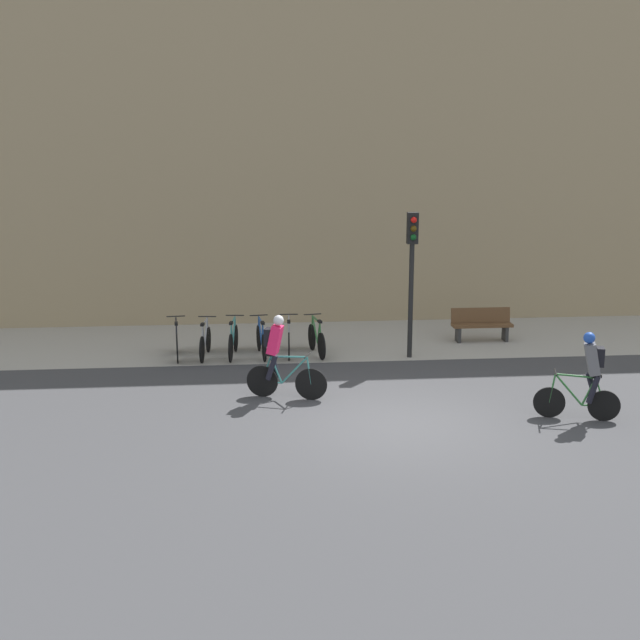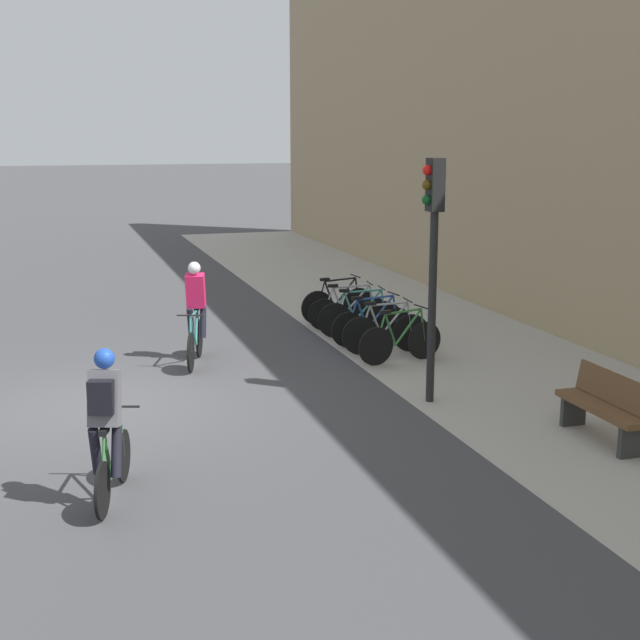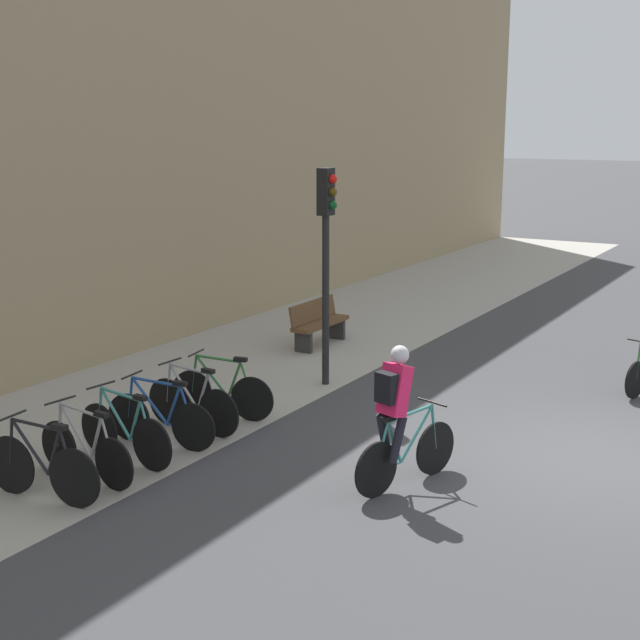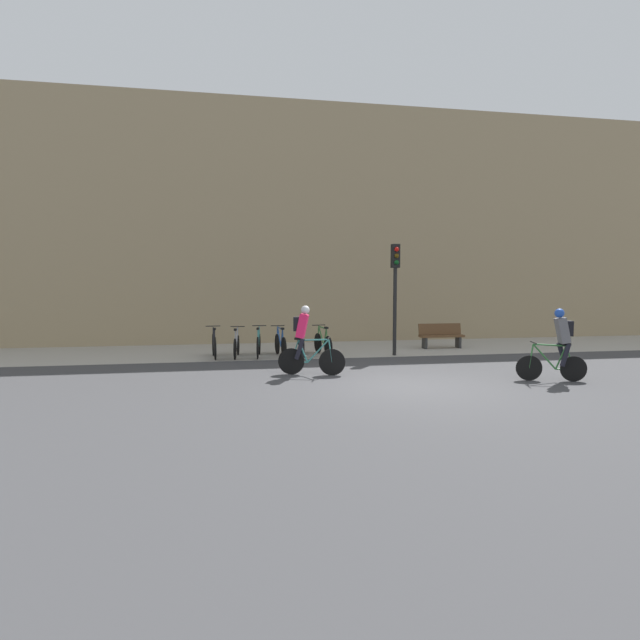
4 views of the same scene
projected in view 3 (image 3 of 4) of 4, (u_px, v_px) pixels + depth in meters
The scene contains 12 objects.
ground at pixel (597, 460), 11.65m from camera, with size 200.00×200.00×0.00m, color #3D3D3F.
kerb_strip at pixel (190, 385), 14.99m from camera, with size 44.00×4.50×0.01m, color #A39E93.
building_facade at pixel (64, 97), 15.23m from camera, with size 44.00×0.60×9.49m, color #9E8966.
cyclist_pink at pixel (398, 414), 10.53m from camera, with size 1.67×0.63×1.78m.
parked_bike_0 at pixel (42, 467), 10.32m from camera, with size 0.46×1.67×0.99m.
parked_bike_1 at pixel (86, 450), 10.91m from camera, with size 0.46×1.69×0.96m.
parked_bike_2 at pixel (125, 432), 11.49m from camera, with size 0.46×1.70×0.98m.
parked_bike_3 at pixel (161, 418), 12.08m from camera, with size 0.46×1.71×0.97m.
parked_bike_4 at pixel (193, 404), 12.67m from camera, with size 0.46×1.67×0.98m.
parked_bike_5 at pixel (222, 392), 13.26m from camera, with size 0.46×1.65×0.97m.
traffic_light_pole at pixel (326, 237), 14.51m from camera, with size 0.26×0.30×3.61m.
bench at pixel (318, 322), 17.59m from camera, with size 1.62×0.44×0.89m.
Camera 3 is at (-11.31, -2.44, 4.30)m, focal length 50.00 mm.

